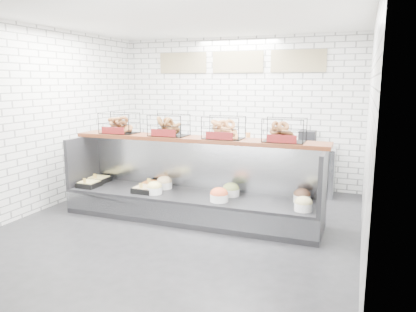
% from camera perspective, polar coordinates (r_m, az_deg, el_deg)
% --- Properties ---
extents(ground, '(5.50, 5.50, 0.00)m').
position_cam_1_polar(ground, '(6.16, -3.58, -9.65)').
color(ground, black).
rests_on(ground, ground).
extents(room_shell, '(5.02, 5.51, 3.01)m').
position_cam_1_polar(room_shell, '(6.34, -1.51, 9.92)').
color(room_shell, silver).
rests_on(room_shell, ground).
extents(display_case, '(4.00, 0.90, 1.20)m').
position_cam_1_polar(display_case, '(6.36, -2.29, -5.91)').
color(display_case, black).
rests_on(display_case, ground).
extents(bagel_shelf, '(4.10, 0.50, 0.40)m').
position_cam_1_polar(bagel_shelf, '(6.31, -1.76, 3.71)').
color(bagel_shelf, '#461E0F').
rests_on(bagel_shelf, display_case).
extents(prep_counter, '(4.00, 0.60, 1.20)m').
position_cam_1_polar(prep_counter, '(8.23, 3.39, -1.12)').
color(prep_counter, '#93969B').
rests_on(prep_counter, ground).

